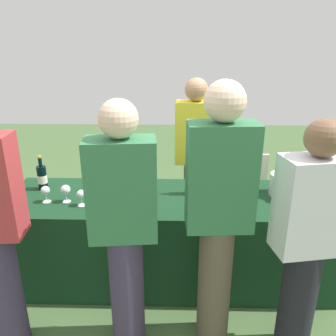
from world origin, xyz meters
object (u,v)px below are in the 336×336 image
Objects in this scene: wine_bottle_3 at (151,181)px; wine_glass_4 at (279,191)px; wine_bottle_6 at (255,177)px; wine_bottle_2 at (124,175)px; wine_bottle_1 at (103,178)px; wine_bottle_4 at (192,180)px; server_pouring at (195,154)px; wine_glass_1 at (66,190)px; wine_bottle_5 at (240,180)px; wine_bottle_0 at (42,177)px; wine_glass_3 at (207,196)px; wine_glass_2 at (81,195)px; guest_2 at (218,213)px; guest_1 at (124,224)px; ice_bucket at (284,185)px; wine_glass_0 at (45,191)px; menu_board at (241,188)px; guest_3 at (307,239)px.

wine_bottle_3 is 2.23× the size of wine_glass_4.
wine_bottle_2 is at bearing 179.40° from wine_bottle_6.
wine_bottle_4 reaches higher than wine_bottle_1.
wine_bottle_3 is at bearing 63.37° from server_pouring.
wine_bottle_6 reaches higher than wine_glass_4.
wine_glass_1 is at bearing -170.14° from wine_bottle_6.
wine_bottle_4 is at bearing -172.89° from wine_bottle_5.
wine_bottle_5 is 2.37× the size of wine_glass_4.
wine_bottle_4 reaches higher than wine_bottle_0.
wine_glass_3 is at bearing -28.17° from wine_bottle_2.
wine_bottle_6 is (0.53, 0.09, -0.00)m from wine_bottle_4.
wine_glass_2 is at bearing -36.59° from wine_bottle_0.
server_pouring reaches higher than wine_bottle_5.
wine_bottle_6 is (1.79, 0.02, 0.01)m from wine_bottle_0.
server_pouring reaches higher than wine_bottle_0.
guest_1 is at bearing -178.70° from guest_2.
wine_bottle_4 is 0.69m from wine_glass_4.
guest_1 is at bearing -81.30° from wine_bottle_2.
ice_bucket is (0.65, 0.26, -0.01)m from wine_glass_3.
wine_bottle_4 reaches higher than wine_glass_0.
wine_glass_2 is 0.08× the size of server_pouring.
wine_bottle_5 is at bearing -105.46° from menu_board.
wine_bottle_6 is at bearing 59.89° from guest_2.
wine_bottle_1 is 1.27m from wine_bottle_6.
guest_2 is at bearing -108.31° from menu_board.
guest_3 is at bearing -21.11° from wine_glass_1.
wine_glass_4 is (1.25, -0.23, -0.03)m from wine_bottle_2.
wine_bottle_5 is 0.38× the size of menu_board.
wine_bottle_1 is at bearing 138.18° from guest_3.
wine_bottle_2 is 0.40× the size of menu_board.
wine_bottle_3 is 1.02m from wine_glass_4.
wine_bottle_6 is at bearing 1.40° from wine_bottle_1.
guest_2 reaches higher than wine_glass_0.
guest_2 is (-0.55, -0.58, 0.11)m from wine_glass_4.
wine_glass_4 is at bearing 4.14° from wine_glass_2.
wine_bottle_0 reaches higher than menu_board.
wine_bottle_0 is 1.94m from wine_glass_4.
wine_glass_3 is at bearing 97.85° from server_pouring.
wine_bottle_1 reaches higher than wine_glass_1.
menu_board is at bearing 56.84° from wine_bottle_4.
menu_board is at bearing 67.10° from wine_glass_3.
wine_bottle_0 is at bearing 115.48° from wine_glass_0.
server_pouring reaches higher than menu_board.
wine_glass_0 is 0.08× the size of server_pouring.
wine_bottle_2 is 1.07m from guest_2.
wine_glass_4 is (0.28, -0.18, -0.02)m from wine_bottle_5.
ice_bucket is 1.41m from guest_1.
wine_bottle_0 reaches higher than wine_glass_0.
menu_board is at bearing 70.47° from guest_2.
wine_glass_1 is (-0.65, -0.18, -0.01)m from wine_bottle_3.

